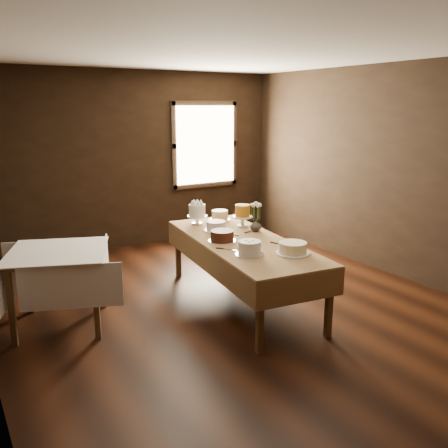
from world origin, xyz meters
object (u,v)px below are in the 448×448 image
(cake_chocolate, at_px, (222,236))
(cake_server_a, at_px, (255,246))
(side_table, at_px, (58,260))
(cake_meringue, at_px, (197,215))
(cake_caramel, at_px, (243,217))
(cake_server_e, at_px, (231,250))
(cake_server_c, at_px, (229,233))
(cake_swirl, at_px, (250,248))
(cake_server_b, at_px, (283,245))
(cake_server_d, at_px, (253,230))
(cake_cream, at_px, (293,248))
(display_table, at_px, (242,245))
(cake_speckled, at_px, (220,215))
(cake_lattice, at_px, (216,227))
(flower_vase, at_px, (256,225))

(cake_chocolate, distance_m, cake_server_a, 0.42)
(side_table, height_order, cake_meringue, cake_meringue)
(cake_caramel, xyz_separation_m, cake_chocolate, (-0.58, -0.46, -0.07))
(cake_caramel, distance_m, cake_server_e, 1.05)
(cake_server_c, bearing_deg, cake_server_a, 162.97)
(cake_server_e, bearing_deg, cake_swirl, -22.72)
(cake_server_b, xyz_separation_m, cake_server_d, (0.08, 0.69, 0.00))
(side_table, distance_m, cake_cream, 2.41)
(display_table, distance_m, cake_caramel, 0.67)
(cake_chocolate, bearing_deg, cake_speckled, 60.51)
(cake_speckled, relative_size, cake_chocolate, 0.93)
(cake_lattice, height_order, cake_swirl, cake_swirl)
(cake_server_a, relative_size, flower_vase, 1.64)
(cake_chocolate, bearing_deg, flower_vase, 16.13)
(cake_cream, relative_size, cake_server_d, 1.67)
(display_table, xyz_separation_m, cake_server_d, (0.35, 0.28, 0.06))
(cake_swirl, relative_size, cake_cream, 0.80)
(cake_speckled, relative_size, flower_vase, 2.10)
(cake_server_a, bearing_deg, cake_caramel, 76.63)
(side_table, xyz_separation_m, cake_server_e, (1.62, -0.74, 0.04))
(cake_server_b, bearing_deg, cake_server_e, -120.58)
(cake_chocolate, bearing_deg, cake_server_d, 19.55)
(cake_swirl, bearing_deg, cake_chocolate, 87.14)
(display_table, distance_m, flower_vase, 0.46)
(cake_meringue, height_order, cake_caramel, cake_caramel)
(cake_swirl, bearing_deg, cake_lattice, 78.79)
(cake_meringue, distance_m, cake_server_d, 0.79)
(cake_caramel, relative_size, cake_swirl, 0.91)
(cake_server_c, bearing_deg, cake_chocolate, 122.20)
(cake_server_a, distance_m, cake_server_c, 0.62)
(cake_server_c, distance_m, cake_server_e, 0.68)
(cake_lattice, bearing_deg, flower_vase, -33.38)
(cake_server_b, relative_size, cake_server_d, 1.00)
(cake_swirl, xyz_separation_m, cake_server_d, (0.59, 0.79, -0.07))
(cake_meringue, xyz_separation_m, cake_server_b, (0.34, -1.35, -0.12))
(display_table, relative_size, cake_server_c, 10.60)
(cake_server_c, bearing_deg, cake_lattice, 7.86)
(flower_vase, bearing_deg, cake_caramel, 90.16)
(side_table, distance_m, cake_lattice, 1.90)
(side_table, relative_size, cake_cream, 3.10)
(cake_server_d, bearing_deg, cake_chocolate, -178.68)
(cake_lattice, height_order, flower_vase, flower_vase)
(cake_server_e, bearing_deg, cake_speckled, 115.29)
(cake_swirl, xyz_separation_m, cake_server_b, (0.51, 0.10, -0.07))
(display_table, bearing_deg, cake_server_c, 85.68)
(cake_meringue, bearing_deg, cake_caramel, -42.54)
(cake_speckled, distance_m, cake_server_d, 0.71)
(cake_meringue, xyz_separation_m, cake_server_c, (0.10, -0.61, -0.12))
(cake_server_d, bearing_deg, cake_swirl, -145.18)
(cake_meringue, height_order, cake_server_a, cake_meringue)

